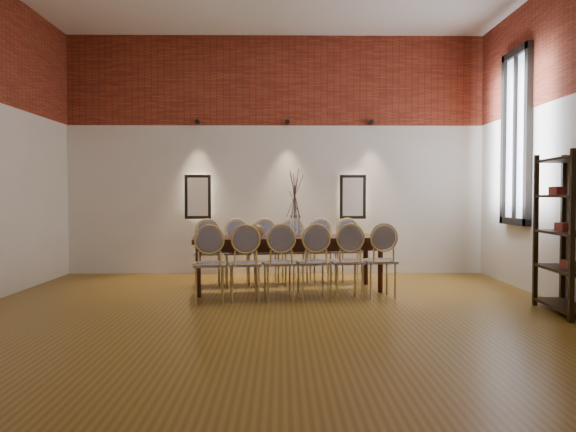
{
  "coord_description": "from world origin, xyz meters",
  "views": [
    {
      "loc": [
        0.1,
        -5.98,
        1.31
      ],
      "look_at": [
        0.19,
        1.37,
        1.05
      ],
      "focal_mm": 35.0,
      "sensor_mm": 36.0,
      "label": 1
    }
  ],
  "objects_px": {
    "dining_table": "(288,264)",
    "chair_far_b": "(237,252)",
    "chair_near_f": "(379,261)",
    "bowl": "(256,231)",
    "chair_near_b": "(245,264)",
    "book": "(277,236)",
    "chair_near_c": "(279,263)",
    "vase": "(295,226)",
    "chair_near_e": "(346,262)",
    "chair_far_e": "(323,251)",
    "chair_far_c": "(266,252)",
    "chair_near_d": "(313,262)",
    "chair_far_a": "(208,253)",
    "chair_far_d": "(295,252)",
    "chair_far_f": "(350,251)",
    "shelving_rack": "(567,233)",
    "chair_near_a": "(209,264)"
  },
  "relations": [
    {
      "from": "vase",
      "to": "bowl",
      "type": "height_order",
      "value": "vase"
    },
    {
      "from": "book",
      "to": "shelving_rack",
      "type": "distance_m",
      "value": 3.59
    },
    {
      "from": "dining_table",
      "to": "chair_near_d",
      "type": "bearing_deg",
      "value": -72.72
    },
    {
      "from": "chair_near_b",
      "to": "bowl",
      "type": "relative_size",
      "value": 3.92
    },
    {
      "from": "chair_near_c",
      "to": "vase",
      "type": "height_order",
      "value": "vase"
    },
    {
      "from": "chair_near_d",
      "to": "chair_near_f",
      "type": "bearing_deg",
      "value": 0.0
    },
    {
      "from": "book",
      "to": "chair_near_f",
      "type": "bearing_deg",
      "value": -21.1
    },
    {
      "from": "vase",
      "to": "book",
      "type": "height_order",
      "value": "vase"
    },
    {
      "from": "chair_near_e",
      "to": "chair_far_d",
      "type": "distance_m",
      "value": 1.47
    },
    {
      "from": "chair_near_a",
      "to": "chair_near_e",
      "type": "distance_m",
      "value": 1.74
    },
    {
      "from": "chair_near_b",
      "to": "chair_far_b",
      "type": "height_order",
      "value": "same"
    },
    {
      "from": "chair_near_f",
      "to": "chair_far_d",
      "type": "xyz_separation_m",
      "value": [
        -1.06,
        1.26,
        0.0
      ]
    },
    {
      "from": "chair_near_d",
      "to": "book",
      "type": "bearing_deg",
      "value": 117.74
    },
    {
      "from": "chair_near_e",
      "to": "shelving_rack",
      "type": "xyz_separation_m",
      "value": [
        2.35,
        -0.96,
        0.43
      ]
    },
    {
      "from": "chair_far_d",
      "to": "chair_far_a",
      "type": "bearing_deg",
      "value": 0.0
    },
    {
      "from": "chair_near_b",
      "to": "chair_near_f",
      "type": "bearing_deg",
      "value": 0.0
    },
    {
      "from": "chair_far_e",
      "to": "shelving_rack",
      "type": "distance_m",
      "value": 3.49
    },
    {
      "from": "dining_table",
      "to": "chair_far_b",
      "type": "distance_m",
      "value": 0.96
    },
    {
      "from": "chair_far_e",
      "to": "chair_far_f",
      "type": "bearing_deg",
      "value": -180.0
    },
    {
      "from": "bowl",
      "to": "book",
      "type": "distance_m",
      "value": 0.31
    },
    {
      "from": "chair_near_c",
      "to": "chair_far_c",
      "type": "relative_size",
      "value": 1.0
    },
    {
      "from": "chair_far_d",
      "to": "shelving_rack",
      "type": "relative_size",
      "value": 0.52
    },
    {
      "from": "chair_far_d",
      "to": "chair_near_d",
      "type": "bearing_deg",
      "value": 90.0
    },
    {
      "from": "chair_near_d",
      "to": "chair_far_d",
      "type": "distance_m",
      "value": 1.4
    },
    {
      "from": "chair_far_c",
      "to": "vase",
      "type": "distance_m",
      "value": 0.88
    },
    {
      "from": "chair_far_d",
      "to": "chair_far_f",
      "type": "distance_m",
      "value": 0.87
    },
    {
      "from": "chair_far_c",
      "to": "book",
      "type": "height_order",
      "value": "chair_far_c"
    },
    {
      "from": "chair_far_e",
      "to": "chair_far_f",
      "type": "relative_size",
      "value": 1.0
    },
    {
      "from": "chair_near_d",
      "to": "chair_far_a",
      "type": "bearing_deg",
      "value": 133.02
    },
    {
      "from": "chair_near_d",
      "to": "chair_near_f",
      "type": "relative_size",
      "value": 1.0
    },
    {
      "from": "chair_near_d",
      "to": "chair_far_d",
      "type": "relative_size",
      "value": 1.0
    },
    {
      "from": "dining_table",
      "to": "chair_far_f",
      "type": "xyz_separation_m",
      "value": [
        0.98,
        0.85,
        0.09
      ]
    },
    {
      "from": "dining_table",
      "to": "chair_far_a",
      "type": "bearing_deg",
      "value": 147.26
    },
    {
      "from": "chair_near_d",
      "to": "chair_far_e",
      "type": "bearing_deg",
      "value": 72.72
    },
    {
      "from": "chair_near_b",
      "to": "book",
      "type": "bearing_deg",
      "value": 53.77
    },
    {
      "from": "chair_near_e",
      "to": "chair_far_e",
      "type": "distance_m",
      "value": 1.4
    },
    {
      "from": "chair_far_c",
      "to": "chair_far_e",
      "type": "xyz_separation_m",
      "value": [
        0.86,
        0.12,
        0.0
      ]
    },
    {
      "from": "chair_near_f",
      "to": "chair_far_d",
      "type": "distance_m",
      "value": 1.65
    },
    {
      "from": "chair_far_a",
      "to": "book",
      "type": "height_order",
      "value": "chair_far_a"
    },
    {
      "from": "chair_near_c",
      "to": "bowl",
      "type": "height_order",
      "value": "chair_near_c"
    },
    {
      "from": "chair_near_f",
      "to": "bowl",
      "type": "relative_size",
      "value": 3.92
    },
    {
      "from": "chair_near_c",
      "to": "shelving_rack",
      "type": "distance_m",
      "value": 3.35
    },
    {
      "from": "chair_near_d",
      "to": "chair_far_f",
      "type": "bearing_deg",
      "value": 58.11
    },
    {
      "from": "chair_far_c",
      "to": "book",
      "type": "relative_size",
      "value": 3.62
    },
    {
      "from": "chair_near_d",
      "to": "chair_far_a",
      "type": "xyz_separation_m",
      "value": [
        -1.49,
        1.2,
        0.0
      ]
    },
    {
      "from": "shelving_rack",
      "to": "chair_far_e",
      "type": "bearing_deg",
      "value": 140.52
    },
    {
      "from": "dining_table",
      "to": "chair_near_b",
      "type": "height_order",
      "value": "chair_near_b"
    },
    {
      "from": "chair_near_c",
      "to": "chair_far_f",
      "type": "xyz_separation_m",
      "value": [
        1.09,
        1.57,
        0.0
      ]
    },
    {
      "from": "chair_far_a",
      "to": "book",
      "type": "xyz_separation_m",
      "value": [
        1.03,
        -0.57,
        0.3
      ]
    },
    {
      "from": "chair_near_e",
      "to": "chair_far_e",
      "type": "xyz_separation_m",
      "value": [
        -0.2,
        1.39,
        0.0
      ]
    }
  ]
}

